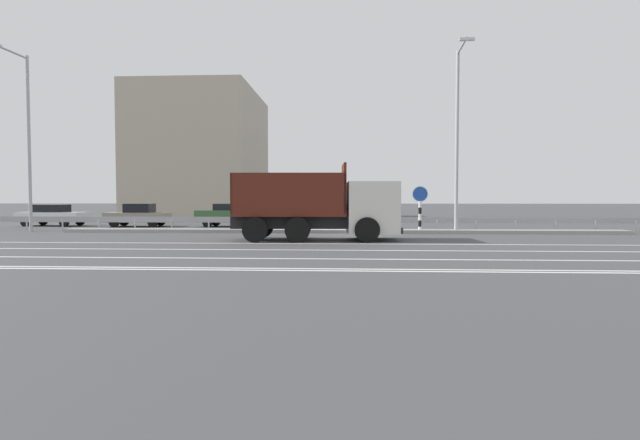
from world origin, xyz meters
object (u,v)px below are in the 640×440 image
object	(u,v)px
parked_car_1	(138,215)
parked_car_2	(233,215)
street_lamp_0	(26,134)
parked_car_3	(325,215)
median_road_sign	(420,208)
dump_truck	(337,211)
parked_car_0	(53,215)
street_lamp_1	(458,131)

from	to	relation	value
parked_car_1	parked_car_2	size ratio (longest dim) A/B	0.86
street_lamp_0	parked_car_3	distance (m)	17.39
median_road_sign	parked_car_1	xyz separation A→B (m)	(-17.20, 5.19, -0.59)
dump_truck	parked_car_0	world-z (taller)	dump_truck
dump_truck	parked_car_2	xyz separation A→B (m)	(-6.87, 9.90, -0.52)
street_lamp_1	parked_car_1	size ratio (longest dim) A/B	2.36
street_lamp_1	parked_car_1	bearing A→B (deg)	164.75
dump_truck	street_lamp_0	size ratio (longest dim) A/B	0.77
median_road_sign	parked_car_2	distance (m)	12.32
parked_car_1	parked_car_3	world-z (taller)	parked_car_1
dump_truck	median_road_sign	bearing A→B (deg)	134.31
median_road_sign	parked_car_0	bearing A→B (deg)	166.40
parked_car_1	parked_car_2	bearing A→B (deg)	-93.37
median_road_sign	parked_car_3	bearing A→B (deg)	134.41
parked_car_2	street_lamp_0	bearing A→B (deg)	-57.78
dump_truck	street_lamp_1	xyz separation A→B (m)	(6.12, 4.55, 4.00)
median_road_sign	parked_car_3	size ratio (longest dim) A/B	0.56
parked_car_0	parked_car_1	world-z (taller)	parked_car_1
dump_truck	parked_car_1	distance (m)	16.24
street_lamp_0	street_lamp_1	distance (m)	22.97
parked_car_2	street_lamp_1	bearing A→B (deg)	71.64
median_road_sign	parked_car_0	world-z (taller)	median_road_sign
parked_car_2	parked_car_1	bearing A→B (deg)	-84.63
street_lamp_1	street_lamp_0	bearing A→B (deg)	-179.98
street_lamp_0	parked_car_2	xyz separation A→B (m)	(9.99, 5.36, -4.54)
street_lamp_0	street_lamp_1	bearing A→B (deg)	0.02
parked_car_0	parked_car_3	world-z (taller)	parked_car_3
median_road_sign	parked_car_3	world-z (taller)	median_road_sign
dump_truck	parked_car_2	world-z (taller)	dump_truck
street_lamp_1	parked_car_0	size ratio (longest dim) A/B	2.09
street_lamp_0	parked_car_3	bearing A→B (deg)	18.35
parked_car_0	parked_car_3	distance (m)	17.99
parked_car_0	parked_car_3	size ratio (longest dim) A/B	1.03
parked_car_0	parked_car_2	xyz separation A→B (m)	(12.04, -0.27, 0.04)
street_lamp_0	parked_car_2	world-z (taller)	street_lamp_0
parked_car_3	parked_car_1	bearing A→B (deg)	-85.64
median_road_sign	parked_car_3	distance (m)	7.38
street_lamp_1	parked_car_2	size ratio (longest dim) A/B	2.02
street_lamp_0	median_road_sign	bearing A→B (deg)	0.07
parked_car_3	median_road_sign	bearing A→B (deg)	48.41
parked_car_1	parked_car_2	world-z (taller)	parked_car_1
street_lamp_0	parked_car_2	distance (m)	12.21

